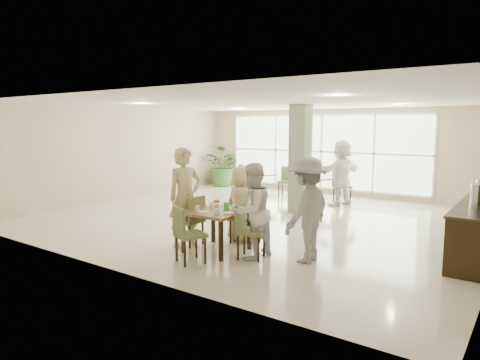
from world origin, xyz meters
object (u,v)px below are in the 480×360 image
Objects in this scene: teen_right at (252,211)px; adult_standing at (296,169)px; round_table_left at (260,178)px; teen_left at (185,197)px; main_table at (217,215)px; round_table_right at (315,182)px; adult_a at (304,179)px; adult_b at (341,173)px; teen_far at (241,204)px; teen_standing at (307,210)px; potted_plant at (224,166)px.

teen_right reaches higher than adult_standing.
round_table_left is 0.71× the size of adult_standing.
teen_left is 1.14× the size of adult_standing.
round_table_left is at bearing -143.01° from teen_right.
round_table_right is at bearing 97.54° from main_table.
adult_b is at bearing 21.25° from adult_a.
main_table is 5.68m from round_table_right.
adult_standing is (-1.86, 5.81, 0.07)m from teen_far.
round_table_left is 6.65m from teen_standing.
potted_plant is (-4.21, 1.05, 0.19)m from round_table_right.
teen_left is 6.82m from adult_standing.
main_table is 0.68× the size of teen_far.
teen_standing is at bearing -85.95° from adult_a.
teen_far is at bearing -14.81° from teen_left.
adult_a reaches higher than teen_far.
teen_standing reaches higher than adult_a.
adult_standing is (-2.00, 1.07, -0.12)m from adult_b.
teen_right is 5.55m from adult_b.
main_table is at bearing 19.25° from adult_b.
round_table_left and round_table_right have the same top height.
potted_plant is at bearing -44.49° from teen_far.
adult_a is (-0.64, 3.98, 0.02)m from teen_far.
round_table_left is 6.46m from teen_right.
adult_b is at bearing -160.87° from teen_standing.
potted_plant is at bearing -2.65° from adult_standing.
teen_standing reaches higher than teen_far.
teen_left is at bearing -113.34° from adult_a.
adult_standing is at bearing -1.06° from potted_plant.
teen_standing is (6.55, -6.27, 0.11)m from potted_plant.
teen_left reaches higher than main_table.
main_table is at bearing -53.41° from potted_plant.
adult_b is (2.73, 0.02, 0.35)m from round_table_left.
main_table is 8.32m from potted_plant.
teen_standing is 4.93m from adult_a.
potted_plant is at bearing 133.02° from adult_a.
main_table is at bearing 104.34° from adult_standing.
adult_b is at bearing 150.24° from adult_standing.
teen_far is (4.93, -5.87, -0.03)m from potted_plant.
main_table is 0.86× the size of round_table_right.
adult_a is at bearing 97.91° from main_table.
adult_standing is (-1.22, 6.71, -0.12)m from teen_left.
teen_far is at bearing -81.50° from round_table_right.
adult_standing is at bearing -152.73° from teen_right.
main_table is 0.62× the size of teen_right.
teen_right is at bearing -64.08° from teen_left.
round_table_right is 0.66× the size of teen_standing.
teen_far is at bearing -61.15° from round_table_left.
teen_right is at bearing 2.62° from main_table.
teen_right is 0.93m from teen_standing.
round_table_left is 2.61m from potted_plant.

